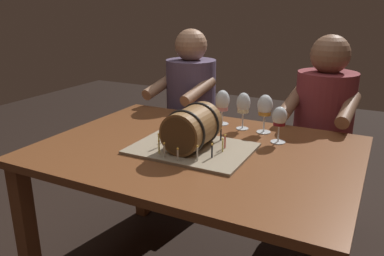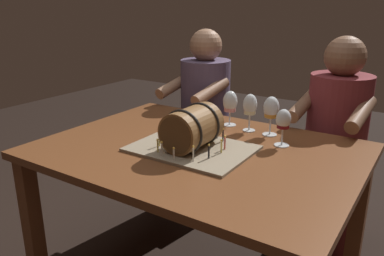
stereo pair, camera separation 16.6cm
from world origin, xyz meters
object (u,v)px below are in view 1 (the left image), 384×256
at_px(dining_table, 197,167).
at_px(person_seated_right, 320,149).
at_px(wine_glass_amber, 265,107).
at_px(person_seated_left, 191,128).
at_px(wine_glass_red, 280,118).
at_px(wine_glass_white, 243,105).
at_px(wine_glass_rose, 222,102).
at_px(barrel_cake, 192,132).

relative_size(dining_table, person_seated_right, 1.16).
distance_m(wine_glass_amber, person_seated_right, 0.56).
xyz_separation_m(dining_table, person_seated_left, (-0.42, 0.75, -0.09)).
xyz_separation_m(wine_glass_red, person_seated_right, (0.12, 0.52, -0.30)).
distance_m(wine_glass_white, person_seated_right, 0.61).
bearing_deg(person_seated_right, dining_table, -119.34).
relative_size(wine_glass_red, person_seated_right, 0.14).
distance_m(wine_glass_red, wine_glass_rose, 0.37).
bearing_deg(wine_glass_rose, wine_glass_amber, -7.62).
relative_size(barrel_cake, person_seated_left, 0.43).
xyz_separation_m(dining_table, wine_glass_amber, (0.20, 0.34, 0.23)).
bearing_deg(wine_glass_white, dining_table, -104.18).
distance_m(wine_glass_rose, person_seated_right, 0.67).
xyz_separation_m(wine_glass_amber, wine_glass_white, (-0.11, 0.01, -0.00)).
bearing_deg(person_seated_right, person_seated_left, -180.00).
height_order(barrel_cake, wine_glass_white, barrel_cake).
relative_size(wine_glass_amber, person_seated_right, 0.16).
bearing_deg(person_seated_left, wine_glass_red, -35.74).
xyz_separation_m(dining_table, wine_glass_rose, (-0.04, 0.37, 0.22)).
relative_size(wine_glass_red, wine_glass_rose, 0.92).
bearing_deg(person_seated_right, barrel_cake, -118.65).
height_order(barrel_cake, person_seated_left, person_seated_left).
bearing_deg(wine_glass_amber, wine_glass_rose, 172.38).
xyz_separation_m(dining_table, wine_glass_red, (0.30, 0.23, 0.21)).
relative_size(wine_glass_amber, wine_glass_red, 1.13).
bearing_deg(dining_table, person_seated_left, 119.38).
distance_m(barrel_cake, wine_glass_red, 0.41).
bearing_deg(barrel_cake, person_seated_left, 117.72).
relative_size(barrel_cake, wine_glass_white, 2.70).
height_order(dining_table, barrel_cake, barrel_cake).
bearing_deg(person_seated_left, wine_glass_amber, -33.50).
xyz_separation_m(wine_glass_rose, person_seated_right, (0.46, 0.38, -0.31)).
height_order(wine_glass_rose, person_seated_left, person_seated_left).
bearing_deg(dining_table, wine_glass_rose, 95.92).
relative_size(dining_table, person_seated_left, 1.15).
height_order(dining_table, person_seated_right, person_seated_right).
xyz_separation_m(person_seated_left, person_seated_right, (0.84, 0.00, 0.00)).
relative_size(wine_glass_rose, person_seated_left, 0.15).
bearing_deg(wine_glass_red, wine_glass_rose, 157.45).
xyz_separation_m(wine_glass_rose, person_seated_left, (-0.38, 0.38, -0.31)).
relative_size(barrel_cake, wine_glass_red, 3.00).
relative_size(wine_glass_amber, person_seated_left, 0.16).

